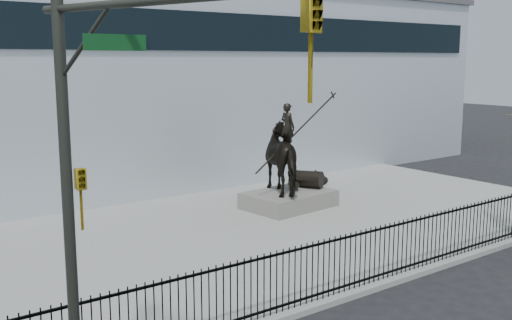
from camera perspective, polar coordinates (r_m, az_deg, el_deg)
ground at (r=14.58m, az=11.51°, el=-14.37°), size 120.00×120.00×0.00m
plaza at (r=19.58m, az=-4.04°, el=-7.64°), size 30.00×12.00×0.15m
building at (r=30.50m, az=-17.55°, el=6.60°), size 44.00×14.00×9.00m
picket_fence at (r=15.04m, az=8.03°, el=-9.80°), size 22.10×0.10×1.50m
statue_plinth at (r=23.37m, az=3.15°, el=-3.78°), size 3.55×2.62×0.63m
equestrian_statue at (r=23.10m, az=3.29°, el=0.16°), size 4.26×2.85×3.62m
traffic_signal_left at (r=8.98m, az=-14.34°, el=-2.57°), size 1.52×4.84×7.00m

